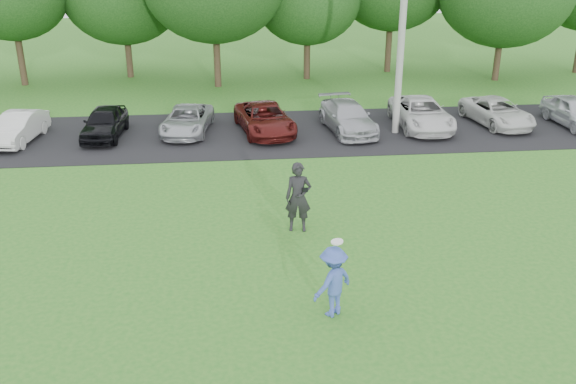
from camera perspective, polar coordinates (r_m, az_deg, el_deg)
The scene contains 6 objects.
ground at distance 15.25m, azimuth 1.31°, elevation -9.63°, with size 100.00×100.00×0.00m, color #276F1F.
parking_lot at distance 27.08m, azimuth -1.99°, elevation 5.27°, with size 32.00×6.50×0.03m, color black.
utility_pole at distance 26.41m, azimuth 10.25°, elevation 16.08°, with size 0.28×0.28×10.46m, color #9A9A95.
frisbee_player at distance 14.38m, azimuth 4.03°, elevation -7.94°, with size 1.24×1.15×1.87m.
camera_bystander at distance 18.11m, azimuth 0.92°, elevation -0.47°, with size 0.79×0.57×2.03m.
parked_cars at distance 27.03m, azimuth 0.26°, elevation 6.59°, with size 28.65×4.66×1.25m.
Camera 1 is at (-1.61, -12.77, 8.19)m, focal length 40.00 mm.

